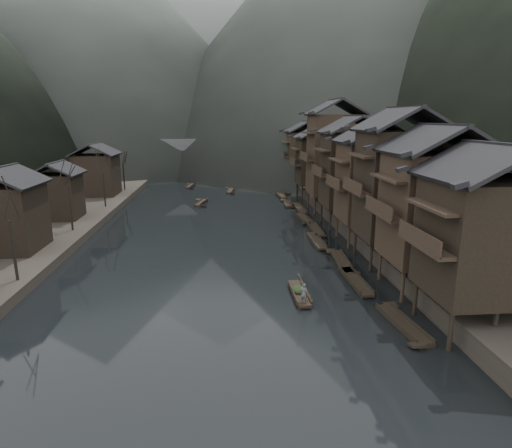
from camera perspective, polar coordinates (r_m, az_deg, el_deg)
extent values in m
plane|color=black|center=(35.53, -5.35, -8.87)|extent=(300.00, 300.00, 0.00)
cube|color=#2D2823|center=(81.51, 20.39, 3.99)|extent=(40.00, 200.00, 1.80)
cube|color=#2D2823|center=(82.06, -30.37, 2.79)|extent=(40.00, 200.00, 1.20)
cylinder|color=black|center=(28.98, 24.53, -12.82)|extent=(0.30, 0.30, 2.90)
cylinder|color=black|center=(32.83, 20.49, -9.26)|extent=(0.30, 0.30, 2.90)
cylinder|color=black|center=(30.37, 29.17, -12.12)|extent=(0.30, 0.30, 2.90)
cylinder|color=black|center=(34.06, 24.73, -8.83)|extent=(0.30, 0.30, 2.90)
cube|color=black|center=(30.78, 28.39, -1.67)|extent=(7.00, 6.00, 7.49)
cube|color=black|center=(28.90, 21.63, -2.66)|extent=(1.20, 5.70, 0.25)
cylinder|color=black|center=(34.67, 18.96, -7.88)|extent=(0.30, 0.30, 2.90)
cylinder|color=black|center=(38.82, 16.17, -5.32)|extent=(0.30, 0.30, 2.90)
cylinder|color=black|center=(35.84, 23.03, -7.53)|extent=(0.30, 0.30, 2.90)
cylinder|color=black|center=(39.87, 19.88, -5.11)|extent=(0.30, 0.30, 2.90)
cube|color=black|center=(36.55, 22.63, 2.01)|extent=(7.00, 6.00, 8.52)
cube|color=black|center=(34.98, 16.72, 1.29)|extent=(1.20, 5.70, 0.25)
cylinder|color=black|center=(40.77, 15.09, -4.33)|extent=(0.30, 0.30, 2.90)
cylinder|color=black|center=(45.10, 13.07, -2.45)|extent=(0.30, 0.30, 2.90)
cylinder|color=black|center=(41.77, 18.65, -4.15)|extent=(0.30, 0.30, 2.90)
cylinder|color=black|center=(46.01, 16.34, -2.33)|extent=(0.30, 0.30, 2.90)
cube|color=black|center=(42.66, 18.49, 4.94)|extent=(7.00, 6.00, 9.99)
cube|color=black|center=(41.33, 13.31, 4.31)|extent=(1.20, 5.70, 0.25)
cylinder|color=black|center=(47.12, 12.27, -1.70)|extent=(0.30, 0.30, 2.90)
cylinder|color=black|center=(51.57, 10.75, -0.27)|extent=(0.30, 0.30, 2.90)
cylinder|color=black|center=(47.99, 15.42, -1.60)|extent=(0.30, 0.30, 2.90)
cylinder|color=black|center=(52.37, 13.65, -0.21)|extent=(0.30, 0.30, 2.90)
cube|color=black|center=(49.20, 15.27, 5.44)|extent=(7.00, 6.00, 8.57)
cube|color=black|center=(48.05, 10.73, 4.97)|extent=(1.20, 5.70, 0.25)
cylinder|color=black|center=(54.57, 9.87, 0.55)|extent=(0.30, 0.30, 2.90)
cylinder|color=black|center=(59.11, 8.72, 1.62)|extent=(0.30, 0.30, 2.90)
cylinder|color=black|center=(55.32, 12.63, 0.59)|extent=(0.30, 0.30, 2.90)
cylinder|color=black|center=(59.81, 11.29, 1.65)|extent=(0.30, 0.30, 2.90)
cube|color=black|center=(56.68, 12.57, 7.02)|extent=(7.00, 6.00, 9.29)
cube|color=black|center=(55.68, 8.59, 6.60)|extent=(1.20, 5.70, 0.25)
cylinder|color=black|center=(63.12, 7.85, 2.43)|extent=(0.30, 0.30, 2.90)
cylinder|color=black|center=(67.72, 6.98, 3.24)|extent=(0.30, 0.30, 2.90)
cylinder|color=black|center=(63.77, 10.27, 2.45)|extent=(0.30, 0.30, 2.90)
cylinder|color=black|center=(68.33, 9.25, 3.26)|extent=(0.30, 0.30, 2.90)
cube|color=black|center=(65.17, 10.30, 9.02)|extent=(7.00, 6.00, 11.64)
cube|color=black|center=(64.31, 6.79, 8.56)|extent=(1.20, 5.70, 0.25)
cylinder|color=black|center=(72.74, 6.17, 4.00)|extent=(0.30, 0.30, 2.90)
cylinder|color=black|center=(77.39, 5.51, 4.61)|extent=(0.30, 0.30, 2.90)
cylinder|color=black|center=(73.31, 8.28, 4.01)|extent=(0.30, 0.30, 2.90)
cylinder|color=black|center=(77.92, 7.50, 4.62)|extent=(0.30, 0.30, 2.90)
cube|color=black|center=(75.01, 8.28, 8.25)|extent=(7.00, 6.00, 7.82)
cube|color=black|center=(74.26, 5.23, 7.98)|extent=(1.20, 5.70, 0.25)
cylinder|color=black|center=(84.40, 4.65, 5.40)|extent=(0.30, 0.30, 2.90)
cylinder|color=black|center=(89.09, 4.15, 5.86)|extent=(0.30, 0.30, 2.90)
cylinder|color=black|center=(84.89, 6.49, 5.41)|extent=(0.30, 0.30, 2.90)
cylinder|color=black|center=(89.56, 5.90, 5.87)|extent=(0.30, 0.30, 2.90)
cube|color=black|center=(86.67, 6.51, 9.25)|extent=(7.00, 6.00, 8.43)
cube|color=black|center=(86.03, 3.86, 9.00)|extent=(1.20, 5.70, 0.25)
cube|color=black|center=(48.58, -30.33, 0.98)|extent=(6.00, 6.00, 6.50)
cube|color=black|center=(61.32, -24.80, 3.60)|extent=(5.00, 5.00, 5.80)
cube|color=black|center=(78.22, -20.44, 6.35)|extent=(6.50, 6.50, 6.80)
cylinder|color=black|center=(39.68, -30.86, -2.75)|extent=(0.24, 0.24, 4.98)
cylinder|color=black|center=(54.12, -23.60, 2.21)|extent=(0.24, 0.24, 5.27)
cylinder|color=black|center=(67.24, -19.88, 4.53)|extent=(0.24, 0.24, 5.04)
cylinder|color=black|center=(82.26, -17.11, 6.16)|extent=(0.24, 0.24, 4.59)
cube|color=black|center=(31.38, 18.97, -12.53)|extent=(1.73, 6.03, 0.30)
cube|color=black|center=(31.30, 19.00, -12.24)|extent=(1.77, 5.91, 0.10)
cube|color=black|center=(33.78, 17.56, -10.21)|extent=(1.01, 0.83, 0.32)
cube|color=black|center=(28.92, 20.70, -14.74)|extent=(1.01, 0.83, 0.32)
cube|color=black|center=(37.94, 13.08, -7.43)|extent=(1.17, 6.62, 0.30)
cube|color=black|center=(37.88, 13.10, -7.17)|extent=(1.22, 6.49, 0.10)
cube|color=black|center=(40.74, 11.80, -5.65)|extent=(0.94, 0.82, 0.34)
cube|color=black|center=(35.10, 14.61, -9.07)|extent=(0.94, 0.82, 0.34)
cube|color=black|center=(42.53, 11.35, -4.98)|extent=(1.60, 6.87, 0.30)
cube|color=black|center=(42.47, 11.36, -4.75)|extent=(1.65, 6.74, 0.10)
cube|color=black|center=(45.40, 9.94, -3.51)|extent=(0.99, 0.90, 0.35)
cube|color=black|center=(39.61, 12.98, -6.28)|extent=(0.99, 0.90, 0.35)
cube|color=black|center=(48.91, 8.09, -2.34)|extent=(1.23, 6.22, 0.30)
cube|color=black|center=(48.86, 8.10, -2.14)|extent=(1.28, 6.10, 0.10)
cube|color=black|center=(51.66, 7.31, -1.28)|extent=(0.95, 0.78, 0.33)
cube|color=black|center=(46.11, 8.98, -3.20)|extent=(0.95, 0.78, 0.33)
cube|color=black|center=(54.21, 7.89, -0.72)|extent=(1.35, 6.88, 0.30)
cube|color=black|center=(54.17, 7.89, -0.54)|extent=(1.40, 6.75, 0.10)
cube|color=black|center=(57.26, 7.07, 0.24)|extent=(0.97, 0.87, 0.35)
cube|color=black|center=(51.12, 8.81, -1.49)|extent=(0.97, 0.87, 0.35)
cube|color=black|center=(59.70, 6.41, 0.68)|extent=(1.52, 5.94, 0.30)
cube|color=black|center=(59.66, 6.41, 0.85)|extent=(1.57, 5.83, 0.10)
cube|color=black|center=(62.40, 6.11, 1.40)|extent=(0.99, 0.79, 0.32)
cube|color=black|center=(56.94, 6.75, 0.17)|extent=(0.99, 0.79, 0.32)
cube|color=black|center=(66.40, 5.83, 2.05)|extent=(1.25, 7.11, 0.30)
cube|color=black|center=(66.37, 5.84, 2.20)|extent=(1.30, 6.97, 0.10)
cube|color=black|center=(69.64, 5.27, 2.73)|extent=(0.95, 0.89, 0.35)
cube|color=black|center=(63.12, 6.46, 1.54)|extent=(0.95, 0.89, 0.35)
cube|color=black|center=(70.17, 4.23, 2.72)|extent=(1.70, 6.14, 0.30)
cube|color=black|center=(70.13, 4.24, 2.87)|extent=(1.74, 6.03, 0.10)
cube|color=black|center=(72.91, 3.66, 3.27)|extent=(1.01, 0.84, 0.33)
cube|color=black|center=(67.38, 4.86, 2.36)|extent=(1.01, 0.84, 0.33)
cube|color=black|center=(77.14, 3.38, 3.76)|extent=(1.44, 6.03, 0.30)
cube|color=black|center=(77.11, 3.38, 3.89)|extent=(1.49, 5.91, 0.10)
cube|color=black|center=(79.93, 3.21, 4.22)|extent=(0.98, 0.79, 0.33)
cube|color=black|center=(74.31, 3.56, 3.47)|extent=(0.98, 0.79, 0.33)
cube|color=black|center=(82.33, 3.77, 4.39)|extent=(2.00, 7.49, 0.30)
cube|color=black|center=(82.30, 3.77, 4.52)|extent=(2.04, 7.35, 0.10)
cube|color=black|center=(85.81, 3.72, 4.88)|extent=(1.04, 1.02, 0.36)
cube|color=black|center=(78.80, 3.83, 4.07)|extent=(1.04, 1.02, 0.36)
cube|color=black|center=(87.69, 2.84, 4.99)|extent=(1.66, 7.68, 0.30)
cube|color=black|center=(87.66, 2.84, 5.11)|extent=(1.71, 7.53, 0.10)
cube|color=black|center=(91.21, 2.37, 5.43)|extent=(1.00, 1.00, 0.37)
cube|color=black|center=(84.13, 3.35, 4.70)|extent=(1.00, 1.00, 0.37)
cube|color=black|center=(93.86, 2.18, 5.59)|extent=(1.54, 6.46, 0.30)
cube|color=black|center=(93.83, 2.18, 5.70)|extent=(1.59, 6.34, 0.10)
cube|color=black|center=(96.88, 2.09, 5.93)|extent=(0.99, 0.85, 0.34)
cube|color=black|center=(90.80, 2.28, 5.40)|extent=(0.99, 0.85, 0.34)
cube|color=black|center=(71.18, -7.33, 2.81)|extent=(2.17, 5.56, 0.30)
cube|color=black|center=(71.14, -7.34, 2.95)|extent=(2.19, 5.46, 0.10)
cube|color=black|center=(73.69, -7.70, 3.28)|extent=(0.98, 0.85, 0.31)
cube|color=black|center=(68.61, -6.95, 2.52)|extent=(0.98, 0.85, 0.31)
cube|color=black|center=(82.79, -3.44, 4.45)|extent=(1.71, 5.93, 0.30)
cube|color=black|center=(82.76, -3.44, 4.58)|extent=(1.75, 5.82, 0.10)
cube|color=black|center=(85.51, -3.72, 4.85)|extent=(0.93, 0.82, 0.32)
cube|color=black|center=(80.03, -3.15, 4.23)|extent=(0.93, 0.82, 0.32)
cube|color=black|center=(89.37, -8.77, 5.02)|extent=(1.81, 5.33, 0.30)
cube|color=black|center=(89.34, -8.77, 5.13)|extent=(1.84, 5.24, 0.10)
cube|color=black|center=(91.82, -8.92, 5.33)|extent=(0.94, 0.78, 0.31)
cube|color=black|center=(86.87, -8.62, 4.86)|extent=(0.94, 0.78, 0.31)
cube|color=#4C4C4F|center=(104.97, -5.10, 10.30)|extent=(40.00, 6.00, 1.60)
cube|color=#4C4C4F|center=(102.20, -5.12, 10.93)|extent=(40.00, 0.50, 1.00)
cube|color=#4C4C4F|center=(107.60, -5.11, 11.08)|extent=(40.00, 0.50, 1.00)
cube|color=#4C4C4F|center=(106.30, -12.69, 7.90)|extent=(3.20, 6.00, 6.40)
cube|color=#4C4C4F|center=(105.42, -7.52, 8.07)|extent=(3.20, 6.00, 6.40)
cube|color=#4C4C4F|center=(105.37, -2.58, 8.17)|extent=(3.20, 6.00, 6.40)
cube|color=#4C4C4F|center=(106.15, 2.60, 8.21)|extent=(3.20, 6.00, 6.40)
cone|color=#474F49|center=(176.04, 15.02, 26.35)|extent=(195.00, 195.00, 105.83)
cone|color=#474F49|center=(177.92, -23.05, 22.87)|extent=(168.00, 168.00, 89.15)
cone|color=gray|center=(247.69, -5.25, 25.30)|extent=(320.00, 320.00, 125.72)
cube|color=black|center=(34.51, 5.80, -9.32)|extent=(1.06, 4.77, 0.30)
cube|color=black|center=(34.44, 5.81, -9.05)|extent=(1.11, 4.67, 0.10)
cube|color=black|center=(36.54, 5.18, -7.72)|extent=(0.88, 0.60, 0.29)
cube|color=black|center=(32.40, 6.53, -10.68)|extent=(0.88, 0.60, 0.29)
ellipsoid|color=black|center=(34.49, 5.76, -8.21)|extent=(1.14, 1.49, 0.68)
imported|color=#5A5A5C|center=(32.45, 6.41, -8.80)|extent=(0.70, 0.64, 1.61)
cylinder|color=#8C7A51|center=(31.62, 6.89, -4.66)|extent=(1.75, 2.08, 3.32)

